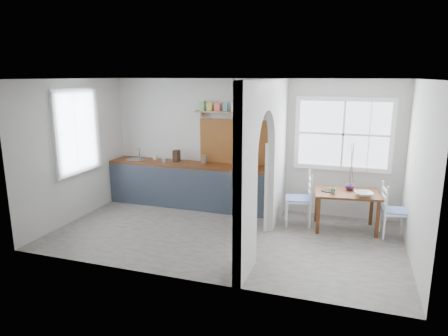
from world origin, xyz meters
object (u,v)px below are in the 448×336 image
(dining_table, at_px, (346,211))
(chair_left, at_px, (298,198))
(kettle, at_px, (268,164))
(vase, at_px, (350,185))
(chair_right, at_px, (395,211))

(dining_table, relative_size, chair_left, 1.11)
(chair_left, bearing_deg, dining_table, 79.01)
(dining_table, relative_size, kettle, 5.30)
(kettle, relative_size, vase, 1.22)
(chair_left, relative_size, chair_right, 1.07)
(chair_right, bearing_deg, kettle, 71.18)
(kettle, bearing_deg, vase, -8.86)
(chair_right, relative_size, vase, 5.42)
(chair_left, relative_size, kettle, 4.77)
(dining_table, relative_size, chair_right, 1.19)
(chair_left, bearing_deg, kettle, -132.20)
(chair_left, xyz_separation_m, vase, (0.87, 0.16, 0.27))
(chair_left, xyz_separation_m, kettle, (-0.64, 0.38, 0.51))
(dining_table, bearing_deg, vase, 68.50)
(vase, bearing_deg, dining_table, -103.81)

